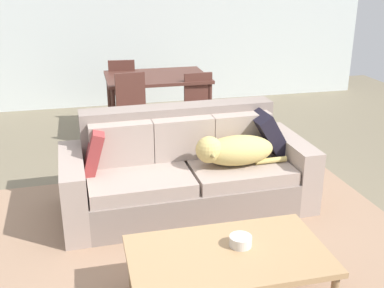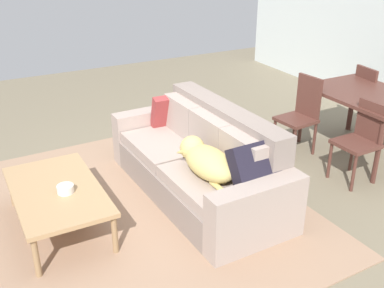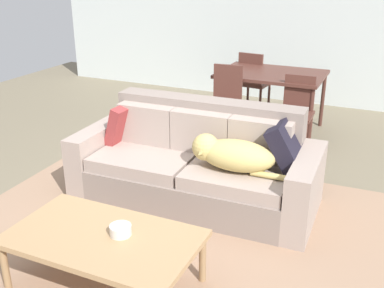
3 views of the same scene
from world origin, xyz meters
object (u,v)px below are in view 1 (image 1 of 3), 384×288
Objects in this scene: dog_on_left_cushion at (233,150)px; bowl_on_coffee_table at (241,241)px; throw_pillow_by_left_arm at (94,150)px; throw_pillow_by_right_arm at (267,132)px; dining_table at (157,81)px; dining_chair_near_left at (133,110)px; coffee_table at (228,258)px; couch at (186,172)px; dining_chair_near_right at (200,105)px; dining_chair_far_left at (123,87)px.

bowl_on_coffee_table is at bearing -107.08° from dog_on_left_cushion.
throw_pillow_by_right_arm is at bearing 1.57° from throw_pillow_by_left_arm.
dining_table is 1.40× the size of dining_chair_near_left.
couch is at bearing 88.12° from coffee_table.
dining_chair_near_right is at bearing 83.24° from dog_on_left_cushion.
dining_chair_near_left is (-1.11, 1.47, -0.13)m from throw_pillow_by_right_arm.
dining_chair_far_left reaches higher than dining_chair_near_right.
throw_pillow_by_right_arm is 0.45× the size of dining_chair_near_left.
dining_chair_far_left is at bearing 127.97° from dining_chair_near_right.
dog_on_left_cushion is at bearing -149.46° from throw_pillow_by_right_arm.
couch is at bearing -174.89° from throw_pillow_by_right_arm.
bowl_on_coffee_table is at bearing 100.83° from dining_chair_far_left.
couch is at bearing -92.59° from dining_table.
throw_pillow_by_right_arm reaches higher than dining_table.
coffee_table is at bearing -92.30° from dining_table.
coffee_table is 1.36× the size of dining_chair_near_left.
dining_chair_far_left is at bearing 113.24° from throw_pillow_by_right_arm.
dining_chair_near_left is at bearing 99.47° from couch.
dining_table is at bearing 133.86° from dining_chair_far_left.
dining_chair_near_right is at bearing 49.46° from throw_pillow_by_left_arm.
couch is at bearing -84.15° from dining_chair_near_left.
dining_chair_near_left is 1.15m from dining_chair_far_left.
dining_chair_near_left reaches higher than couch.
bowl_on_coffee_table is 0.16× the size of dining_chair_far_left.
couch reaches higher than bowl_on_coffee_table.
dining_table is at bearing 108.85° from throw_pillow_by_right_arm.
throw_pillow_by_left_arm is 0.45× the size of dining_chair_near_right.
dining_table is 0.77m from dining_chair_near_left.
coffee_table is 0.14m from bowl_on_coffee_table.
dog_on_left_cushion is 0.66× the size of coffee_table.
dining_chair_near_left is at bearing -122.21° from dining_table.
throw_pillow_by_right_arm is 0.49× the size of dining_chair_near_right.
couch is at bearing -1.96° from throw_pillow_by_left_arm.
throw_pillow_by_left_arm is at bearing -113.12° from dining_table.
throw_pillow_by_right_arm is (0.81, 0.07, 0.30)m from couch.
dining_chair_near_right is at bearing 78.93° from coffee_table.
throw_pillow_by_right_arm is at bearing -57.94° from dining_chair_near_left.
dining_chair_near_left reaches higher than throw_pillow_by_right_arm.
dining_chair_near_left is (-0.30, 1.54, 0.17)m from couch.
bowl_on_coffee_table is 3.07m from dining_chair_near_right.
bowl_on_coffee_table is 0.11× the size of dining_table.
dining_table is (0.15, 3.62, 0.33)m from coffee_table.
coffee_table is 3.15m from dining_chair_near_right.
dining_chair_near_left is (-0.40, -0.63, -0.19)m from dining_table.
throw_pillow_by_right_arm is (1.63, 0.04, 0.02)m from throw_pillow_by_left_arm.
dog_on_left_cushion is 1.82m from dining_chair_near_right.
dining_chair_far_left is (-0.87, 1.06, 0.02)m from dining_chair_near_right.
dining_chair_near_right reaches higher than dog_on_left_cushion.
couch reaches higher than throw_pillow_by_right_arm.
throw_pillow_by_left_arm is at bearing -178.43° from throw_pillow_by_right_arm.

